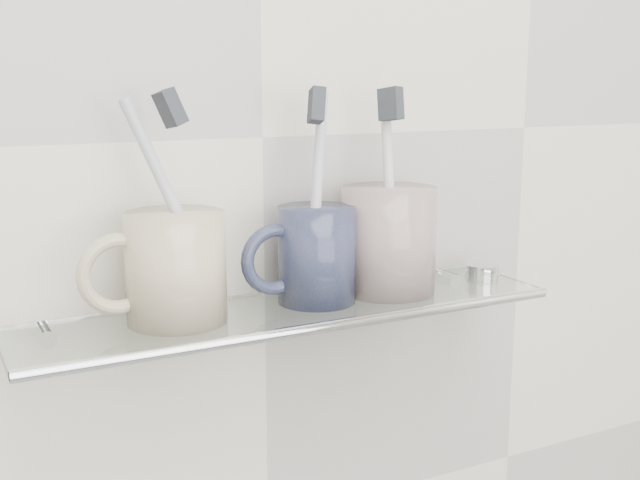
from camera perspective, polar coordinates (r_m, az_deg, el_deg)
wall_back at (r=0.76m, az=-4.11°, el=7.30°), size 2.50×0.00×2.50m
shelf_glass at (r=0.74m, az=-2.00°, el=-5.06°), size 0.50×0.12×0.01m
shelf_rail at (r=0.69m, az=0.02°, el=-6.25°), size 0.50×0.01×0.01m
bracket_left at (r=0.72m, az=-18.96°, el=-6.87°), size 0.02×0.03×0.02m
bracket_right at (r=0.88m, az=9.08°, el=-3.12°), size 0.02×0.03×0.02m
mug_left at (r=0.69m, az=-10.21°, el=-1.93°), size 0.10×0.10×0.10m
mug_left_handle at (r=0.68m, az=-14.13°, el=-2.35°), size 0.07×0.01×0.07m
toothbrush_left at (r=0.68m, az=-10.37°, el=2.46°), size 0.08×0.03×0.18m
bristles_left at (r=0.67m, az=-10.61°, el=9.21°), size 0.03×0.03×0.04m
mug_center at (r=0.74m, az=-0.24°, el=-1.06°), size 0.07×0.07×0.09m
mug_center_handle at (r=0.72m, az=-3.23°, el=-1.39°), size 0.07×0.01×0.07m
toothbrush_center at (r=0.73m, az=-0.24°, el=3.26°), size 0.04×0.05×0.19m
bristles_center at (r=0.72m, az=-0.25°, el=9.55°), size 0.02×0.03×0.04m
mug_right at (r=0.78m, az=4.88°, el=-0.00°), size 0.12×0.12×0.10m
mug_right_handle at (r=0.75m, az=1.54°, el=-0.36°), size 0.07×0.01×0.07m
toothbrush_right at (r=0.77m, az=4.95°, el=3.63°), size 0.02×0.04×0.19m
bristles_right at (r=0.76m, az=5.05°, el=9.61°), size 0.02×0.03×0.03m
chrome_cap at (r=0.85m, az=11.48°, el=-2.18°), size 0.04×0.04×0.01m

